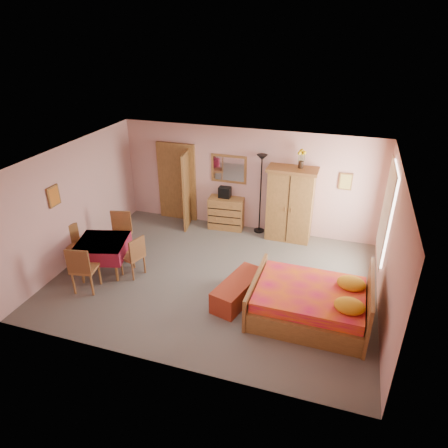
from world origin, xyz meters
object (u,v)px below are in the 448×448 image
(floor_lamp, at_px, (260,195))
(sunflower_vase, at_px, (301,159))
(dining_table, at_px, (104,256))
(chair_south, at_px, (85,267))
(chair_east, at_px, (132,256))
(wall_mirror, at_px, (229,169))
(bench, at_px, (238,290))
(chair_west, at_px, (76,246))
(chair_north, at_px, (120,235))
(wardrobe, at_px, (290,204))
(chest_of_drawers, at_px, (226,213))
(stereo, at_px, (225,192))
(bed, at_px, (310,294))

(floor_lamp, xyz_separation_m, sunflower_vase, (0.93, -0.08, 1.04))
(dining_table, relative_size, chair_south, 0.98)
(dining_table, height_order, chair_east, chair_east)
(wall_mirror, relative_size, floor_lamp, 0.45)
(wall_mirror, distance_m, bench, 3.51)
(chair_west, height_order, chair_east, chair_east)
(floor_lamp, relative_size, chair_north, 1.99)
(wardrobe, bearing_deg, sunflower_vase, 21.49)
(dining_table, distance_m, chair_east, 0.66)
(sunflower_vase, bearing_deg, chest_of_drawers, 179.59)
(chest_of_drawers, bearing_deg, floor_lamp, -0.16)
(floor_lamp, relative_size, bench, 1.56)
(chair_south, bearing_deg, wall_mirror, 52.46)
(floor_lamp, distance_m, chair_east, 3.50)
(chest_of_drawers, bearing_deg, sunflower_vase, -5.11)
(stereo, height_order, chair_north, stereo)
(chair_east, bearing_deg, chair_south, 158.69)
(wardrobe, distance_m, chair_south, 4.85)
(stereo, xyz_separation_m, chair_north, (-1.83, -2.10, -0.46))
(chair_west, bearing_deg, dining_table, 108.02)
(dining_table, distance_m, chair_west, 0.75)
(bed, height_order, bench, bed)
(stereo, xyz_separation_m, bench, (1.19, -2.88, -0.76))
(bed, height_order, chair_west, bed)
(chest_of_drawers, relative_size, stereo, 3.00)
(floor_lamp, xyz_separation_m, chair_east, (-2.10, -2.74, -0.56))
(chair_east, bearing_deg, dining_table, 114.28)
(dining_table, bearing_deg, floor_lamp, 45.77)
(wall_mirror, bearing_deg, chair_north, -130.17)
(chair_west, bearing_deg, chair_north, 153.70)
(bench, bearing_deg, chest_of_drawers, 111.83)
(chair_east, bearing_deg, chair_north, 64.21)
(chair_east, bearing_deg, sunflower_vase, -31.15)
(wall_mirror, distance_m, sunflower_vase, 1.88)
(chair_south, relative_size, chair_east, 1.12)
(chair_south, bearing_deg, bench, 0.68)
(bed, bearing_deg, dining_table, 178.41)
(stereo, relative_size, chair_south, 0.29)
(chest_of_drawers, bearing_deg, chair_east, -119.47)
(chair_west, xyz_separation_m, chair_east, (1.39, -0.00, 0.02))
(floor_lamp, distance_m, chair_north, 3.51)
(chair_south, bearing_deg, bed, -3.88)
(chair_north, relative_size, chair_west, 1.16)
(wall_mirror, bearing_deg, bed, -51.96)
(chest_of_drawers, distance_m, chair_north, 2.79)
(stereo, bearing_deg, chair_north, -131.04)
(chest_of_drawers, distance_m, bed, 3.83)
(chest_of_drawers, xyz_separation_m, chair_north, (-1.88, -2.06, 0.09))
(bed, relative_size, chair_west, 2.36)
(wall_mirror, xyz_separation_m, bench, (1.14, -3.04, -1.33))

